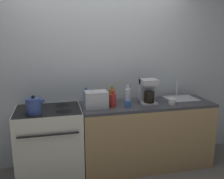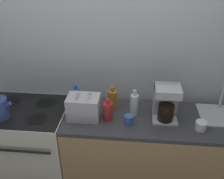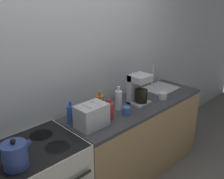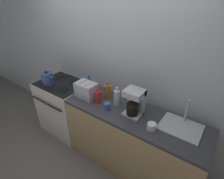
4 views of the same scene
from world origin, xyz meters
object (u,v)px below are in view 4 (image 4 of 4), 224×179
(toaster, at_px, (86,90))
(cup_blue, at_px, (107,106))
(bottle_red, at_px, (98,96))
(cup_white, at_px, (152,127))
(bottle_blue, at_px, (89,84))
(bottle_clear, at_px, (117,98))
(kettle, at_px, (47,79))
(stove, at_px, (65,106))
(bottle_amber, at_px, (108,91))
(coffee_maker, at_px, (135,102))

(toaster, bearing_deg, cup_blue, -8.73)
(bottle_red, xyz_separation_m, cup_white, (0.78, -0.07, -0.05))
(cup_white, bearing_deg, cup_blue, 178.15)
(bottle_blue, height_order, bottle_clear, bottle_clear)
(toaster, bearing_deg, kettle, -174.46)
(kettle, height_order, bottle_clear, bottle_clear)
(stove, height_order, bottle_red, bottle_red)
(stove, height_order, cup_blue, cup_blue)
(bottle_red, distance_m, cup_white, 0.78)
(stove, xyz_separation_m, bottle_blue, (0.49, 0.12, 0.53))
(bottle_amber, height_order, bottle_blue, bottle_amber)
(stove, distance_m, kettle, 0.57)
(bottle_clear, height_order, cup_white, bottle_clear)
(stove, height_order, bottle_blue, bottle_blue)
(stove, bearing_deg, bottle_red, -4.79)
(cup_white, bearing_deg, stove, 174.98)
(stove, bearing_deg, bottle_amber, 6.83)
(coffee_maker, distance_m, bottle_red, 0.50)
(bottle_blue, xyz_separation_m, cup_blue, (0.50, -0.24, -0.05))
(cup_blue, bearing_deg, toaster, 171.27)
(toaster, height_order, bottle_clear, bottle_clear)
(bottle_amber, xyz_separation_m, bottle_blue, (-0.34, 0.02, -0.00))
(bottle_amber, distance_m, bottle_red, 0.17)
(stove, relative_size, cup_blue, 10.81)
(toaster, height_order, cup_white, toaster)
(toaster, bearing_deg, cup_white, -4.61)
(bottle_clear, height_order, cup_blue, bottle_clear)
(bottle_amber, xyz_separation_m, cup_white, (0.75, -0.24, -0.06))
(toaster, xyz_separation_m, bottle_red, (0.21, -0.01, -0.02))
(cup_white, bearing_deg, bottle_clear, 163.23)
(bottle_amber, distance_m, bottle_clear, 0.21)
(kettle, relative_size, bottle_amber, 0.96)
(bottle_clear, bearing_deg, toaster, -168.67)
(toaster, relative_size, cup_blue, 3.33)
(stove, bearing_deg, cup_blue, -6.92)
(bottle_amber, relative_size, bottle_red, 1.14)
(cup_blue, bearing_deg, bottle_blue, 154.56)
(toaster, xyz_separation_m, coffee_maker, (0.70, 0.05, 0.06))
(toaster, xyz_separation_m, bottle_blue, (-0.10, 0.18, -0.01))
(toaster, bearing_deg, bottle_blue, 120.33)
(coffee_maker, xyz_separation_m, cup_white, (0.28, -0.13, -0.13))
(toaster, distance_m, bottle_red, 0.21)
(kettle, xyz_separation_m, bottle_red, (0.95, 0.06, -0.01))
(coffee_maker, bearing_deg, cup_white, -24.59)
(bottle_blue, distance_m, bottle_red, 0.36)
(bottle_red, distance_m, cup_blue, 0.19)
(stove, distance_m, toaster, 0.80)
(bottle_red, xyz_separation_m, bottle_clear, (0.22, 0.10, 0.02))
(bottle_blue, bearing_deg, stove, -166.48)
(stove, xyz_separation_m, bottle_red, (0.80, -0.07, 0.53))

